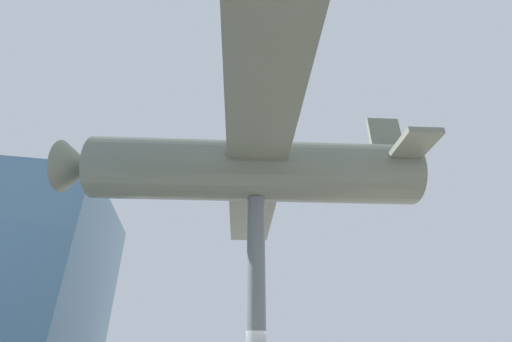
# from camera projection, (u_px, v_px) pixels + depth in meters

# --- Properties ---
(support_pylon_central) EXTENTS (0.52, 0.52, 6.18)m
(support_pylon_central) POSITION_uv_depth(u_px,v_px,m) (256.00, 306.00, 9.02)
(support_pylon_central) COLOR slate
(support_pylon_central) RESTS_ON ground_plane
(suspended_airplane) EXTENTS (14.54, 11.67, 3.17)m
(suspended_airplane) POSITION_uv_depth(u_px,v_px,m) (249.00, 170.00, 10.95)
(suspended_airplane) COLOR slate
(suspended_airplane) RESTS_ON support_pylon_central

